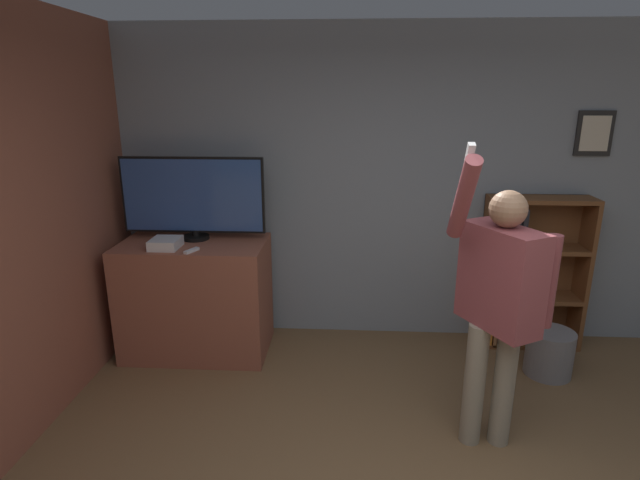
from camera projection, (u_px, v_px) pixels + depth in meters
wall_back at (392, 188)px, 4.31m from camera, size 6.68×0.09×2.70m
wall_side_brick at (29, 224)px, 3.13m from camera, size 0.06×4.29×2.70m
tv_ledge at (197, 297)px, 4.21m from camera, size 1.18×0.68×0.97m
television at (193, 197)px, 4.06m from camera, size 1.17×0.22×0.68m
game_console at (166, 243)px, 3.91m from camera, size 0.22×0.24×0.08m
remote_loose at (191, 251)px, 3.82m from camera, size 0.09×0.14×0.02m
bookshelf at (523, 273)px, 4.27m from camera, size 0.85×0.28×1.32m
person at (499, 297)px, 2.91m from camera, size 0.64×0.58×1.90m
waste_bin at (549, 353)px, 3.91m from camera, size 0.36×0.36×0.36m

